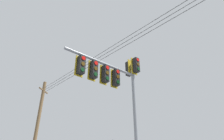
{
  "coord_description": "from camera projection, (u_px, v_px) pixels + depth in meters",
  "views": [
    {
      "loc": [
        -2.51,
        10.54,
        1.38
      ],
      "look_at": [
        0.26,
        2.12,
        5.96
      ],
      "focal_mm": 30.18,
      "sensor_mm": 36.0,
      "label": 1
    }
  ],
  "objects": [
    {
      "name": "signal_mast_assembly",
      "position": [
        118.0,
        84.0,
        9.9
      ],
      "size": [
        2.82,
        4.15,
        7.22
      ],
      "color": "gray",
      "rests_on": "ground"
    },
    {
      "name": "utility_pole_wooden",
      "position": [
        37.0,
        126.0,
        19.55
      ],
      "size": [
        0.38,
        1.83,
        10.15
      ],
      "color": "brown",
      "rests_on": "ground"
    },
    {
      "name": "overhead_wire_span",
      "position": [
        147.0,
        29.0,
        11.28
      ],
      "size": [
        25.82,
        15.05,
        1.34
      ],
      "color": "black"
    }
  ]
}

